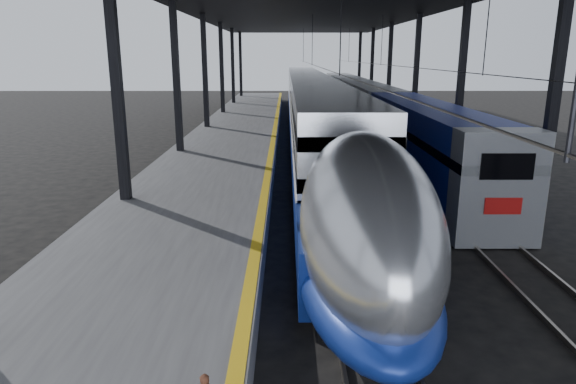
{
  "coord_description": "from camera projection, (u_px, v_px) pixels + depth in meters",
  "views": [
    {
      "loc": [
        0.15,
        -13.32,
        6.13
      ],
      "look_at": [
        0.19,
        2.17,
        2.0
      ],
      "focal_mm": 32.0,
      "sensor_mm": 36.0,
      "label": 1
    }
  ],
  "objects": [
    {
      "name": "rails",
      "position": [
        353.0,
        150.0,
        33.77
      ],
      "size": [
        6.52,
        80.0,
        0.16
      ],
      "color": "slate",
      "rests_on": "ground"
    },
    {
      "name": "second_train",
      "position": [
        369.0,
        107.0,
        42.5
      ],
      "size": [
        2.8,
        56.05,
        3.86
      ],
      "color": "navy",
      "rests_on": "ground"
    },
    {
      "name": "ground",
      "position": [
        281.0,
        280.0,
        14.45
      ],
      "size": [
        160.0,
        160.0,
        0.0
      ],
      "primitive_type": "plane",
      "color": "black",
      "rests_on": "ground"
    },
    {
      "name": "tgv_train",
      "position": [
        311.0,
        110.0,
        38.63
      ],
      "size": [
        3.19,
        65.2,
        4.58
      ],
      "color": "#B8BABF",
      "rests_on": "ground"
    },
    {
      "name": "yellow_strip",
      "position": [
        274.0,
        136.0,
        33.51
      ],
      "size": [
        0.3,
        80.0,
        0.01
      ],
      "primitive_type": "cube",
      "color": "yellow",
      "rests_on": "platform"
    },
    {
      "name": "platform",
      "position": [
        231.0,
        144.0,
        33.64
      ],
      "size": [
        6.0,
        80.0,
        1.0
      ],
      "primitive_type": "cube",
      "color": "#4C4C4F",
      "rests_on": "ground"
    },
    {
      "name": "canopy",
      "position": [
        315.0,
        5.0,
        31.43
      ],
      "size": [
        18.0,
        75.0,
        9.47
      ],
      "color": "black",
      "rests_on": "ground"
    }
  ]
}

